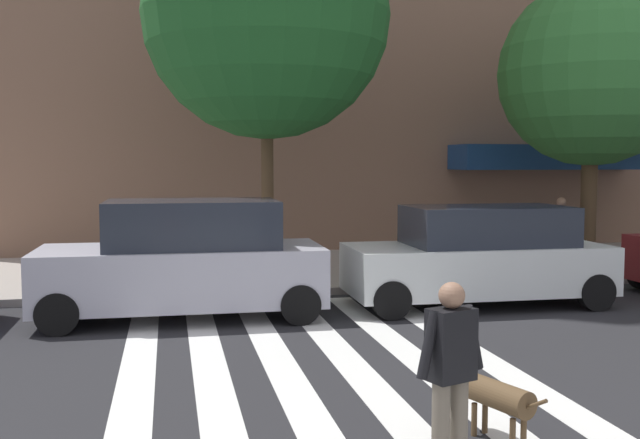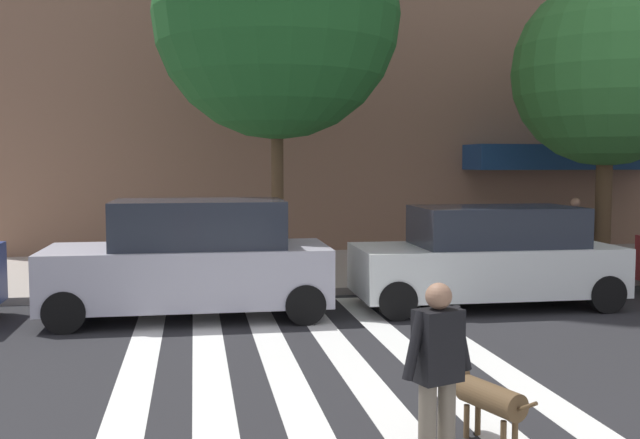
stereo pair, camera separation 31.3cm
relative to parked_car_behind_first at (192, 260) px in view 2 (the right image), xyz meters
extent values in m
cube|color=#9F958A|center=(1.95, 4.51, -0.89)|extent=(80.00, 6.00, 0.15)
cube|color=silver|center=(2.93, -5.89, -0.96)|extent=(0.45, 14.19, 0.01)
cube|color=silver|center=(3.83, -5.89, -0.96)|extent=(0.45, 14.19, 0.01)
cube|color=navy|center=(10.53, 6.91, 1.78)|extent=(5.77, 1.60, 0.70)
cube|color=#ADADBB|center=(-0.05, 0.00, -0.24)|extent=(4.70, 2.00, 0.95)
cube|color=#232833|center=(0.13, 0.00, 0.62)|extent=(2.84, 1.74, 0.78)
cylinder|color=black|center=(-1.93, -0.86, -0.64)|extent=(0.66, 0.23, 0.66)
cylinder|color=black|center=(-1.90, 0.91, -0.64)|extent=(0.66, 0.23, 0.66)
cylinder|color=black|center=(1.79, -0.91, -0.64)|extent=(0.66, 0.23, 0.66)
cylinder|color=black|center=(1.82, 0.87, -0.64)|extent=(0.66, 0.23, 0.66)
cube|color=silver|center=(5.23, 0.00, -0.29)|extent=(4.74, 1.96, 0.86)
cube|color=#232833|center=(5.42, 0.00, 0.50)|extent=(2.91, 1.71, 0.70)
cylinder|color=black|center=(3.35, -0.84, -0.64)|extent=(0.66, 0.23, 0.66)
cylinder|color=black|center=(3.37, 0.89, -0.64)|extent=(0.66, 0.23, 0.66)
cylinder|color=black|center=(7.10, -0.89, -0.64)|extent=(0.66, 0.23, 0.66)
cylinder|color=black|center=(7.12, 0.84, -0.64)|extent=(0.66, 0.23, 0.66)
cylinder|color=#4C3823|center=(1.80, 3.00, 1.23)|extent=(0.26, 0.26, 4.09)
sphere|color=#1E5623|center=(1.80, 3.00, 4.69)|extent=(5.14, 5.14, 5.14)
cylinder|color=#4C3823|center=(9.42, 3.12, 0.85)|extent=(0.37, 0.37, 3.34)
sphere|color=#337533|center=(9.42, 3.12, 3.71)|extent=(4.33, 4.33, 4.33)
cylinder|color=#6B6051|center=(1.91, -6.75, -0.56)|extent=(0.19, 0.19, 0.82)
cylinder|color=#6B6051|center=(2.10, -6.68, -0.56)|extent=(0.19, 0.19, 0.82)
cube|color=black|center=(2.01, -6.71, 0.15)|extent=(0.44, 0.35, 0.60)
cylinder|color=black|center=(1.78, -6.79, 0.18)|extent=(0.24, 0.16, 0.57)
cylinder|color=black|center=(2.23, -6.63, 0.18)|extent=(0.24, 0.16, 0.57)
sphere|color=#936B51|center=(2.01, -6.71, 0.56)|extent=(0.28, 0.28, 0.22)
cylinder|color=brown|center=(2.73, -6.13, -0.52)|extent=(0.48, 0.75, 0.26)
sphere|color=brown|center=(2.58, -5.72, -0.42)|extent=(0.26, 0.26, 0.20)
cylinder|color=brown|center=(2.88, -6.55, -0.47)|extent=(0.11, 0.23, 0.16)
cylinder|color=brown|center=(2.58, -5.92, -0.81)|extent=(0.07, 0.07, 0.32)
cylinder|color=brown|center=(2.71, -5.87, -0.81)|extent=(0.07, 0.07, 0.32)
cylinder|color=brown|center=(2.74, -6.38, -0.81)|extent=(0.07, 0.07, 0.32)
cylinder|color=brown|center=(2.88, -6.34, -0.81)|extent=(0.07, 0.07, 0.32)
cylinder|color=black|center=(8.74, 3.26, -0.41)|extent=(0.17, 0.17, 0.82)
cylinder|color=black|center=(8.77, 3.07, -0.41)|extent=(0.17, 0.17, 0.82)
cube|color=navy|center=(8.75, 3.17, 0.30)|extent=(0.30, 0.41, 0.60)
cylinder|color=navy|center=(8.71, 3.40, 0.33)|extent=(0.12, 0.23, 0.57)
cylinder|color=navy|center=(8.79, 2.93, 0.33)|extent=(0.12, 0.23, 0.57)
sphere|color=#936B51|center=(8.75, 3.17, 0.71)|extent=(0.25, 0.25, 0.22)
camera|label=1|loc=(-0.26, -12.24, 1.66)|focal=40.70mm
camera|label=2|loc=(0.05, -12.29, 1.66)|focal=40.70mm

